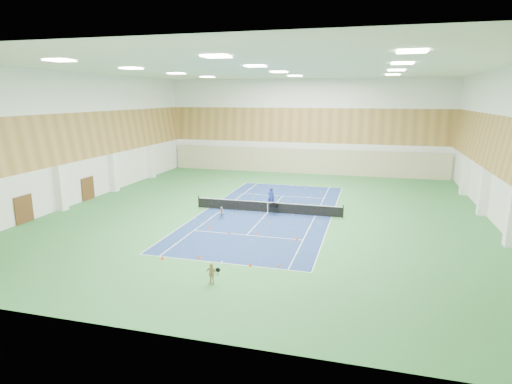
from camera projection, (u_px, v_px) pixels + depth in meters
The scene contains 22 objects.
ground at pixel (268, 212), 36.97m from camera, with size 40.00×40.00×0.00m, color #317339.
room_shell at pixel (268, 143), 35.65m from camera, with size 36.00×40.00×12.00m, color white, non-canonical shape.
wood_cladding at pixel (268, 119), 35.21m from camera, with size 36.00×40.00×8.00m, color #A7793E, non-canonical shape.
ceiling_light_grid at pixel (269, 70), 34.35m from camera, with size 21.40×25.40×0.06m, color white, non-canonical shape.
court_surface at pixel (268, 212), 36.97m from camera, with size 10.97×23.77×0.01m, color navy.
tennis_balls_scatter at pixel (268, 212), 36.96m from camera, with size 10.57×22.77×0.07m, color #DCEE28, non-canonical shape.
tennis_net at pixel (268, 206), 36.85m from camera, with size 12.80×0.10×1.10m, color black, non-canonical shape.
back_curtain at pixel (304, 161), 55.20m from camera, with size 35.40×0.16×3.20m, color #C6B793.
door_left_a at pixel (24, 209), 33.80m from camera, with size 0.08×1.80×2.20m, color #593319.
door_left_b at pixel (88, 189), 41.32m from camera, with size 0.08×1.80×2.20m, color #593319.
coach at pixel (271, 197), 38.85m from camera, with size 0.64×0.42×1.76m, color navy.
child_court at pixel (222, 213), 35.06m from camera, with size 0.48×0.37×0.98m, color gray.
child_apron at pixel (211, 273), 22.81m from camera, with size 0.70×0.29×1.19m, color tan.
ball_cart at pixel (274, 209), 36.11m from camera, with size 0.58×0.58×1.00m, color black, non-canonical shape.
cone_svc_a at pixel (208, 228), 32.29m from camera, with size 0.19×0.19×0.21m, color #F5610C.
cone_svc_b at pixel (229, 233), 31.16m from camera, with size 0.21×0.21×0.23m, color #E5530C.
cone_svc_c at pixel (258, 233), 31.07m from camera, with size 0.21×0.21×0.23m, color #D75A0B.
cone_svc_d at pixel (297, 238), 29.85m from camera, with size 0.22×0.22×0.25m, color #FF560D.
cone_base_a at pixel (163, 258), 26.30m from camera, with size 0.22×0.22×0.25m, color #F6410C.
cone_base_b at pixel (199, 257), 26.52m from camera, with size 0.21×0.21×0.23m, color #F1600C.
cone_base_c at pixel (250, 264), 25.30m from camera, with size 0.19×0.19×0.21m, color #E34B0B.
cone_base_d at pixel (279, 265), 25.22m from camera, with size 0.18×0.18×0.19m, color orange.
Camera 1 is at (8.41, -34.68, 9.86)m, focal length 30.00 mm.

